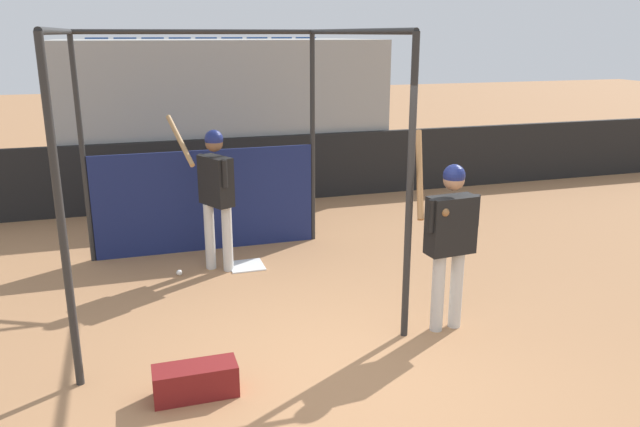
{
  "coord_description": "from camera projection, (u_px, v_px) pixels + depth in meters",
  "views": [
    {
      "loc": [
        -1.77,
        -4.63,
        2.95
      ],
      "look_at": [
        0.24,
        1.81,
        1.0
      ],
      "focal_mm": 35.0,
      "sensor_mm": 36.0,
      "label": 1
    }
  ],
  "objects": [
    {
      "name": "outfield_wall",
      "position": [
        235.0,
        171.0,
        11.06
      ],
      "size": [
        24.0,
        0.12,
        1.19
      ],
      "color": "black",
      "rests_on": "ground"
    },
    {
      "name": "player_waiting",
      "position": [
        450.0,
        232.0,
        6.2
      ],
      "size": [
        0.81,
        0.56,
        2.06
      ],
      "rotation": [
        0.0,
        0.0,
        -3.06
      ],
      "color": "silver",
      "rests_on": "ground"
    },
    {
      "name": "player_batter",
      "position": [
        215.0,
        186.0,
        7.8
      ],
      "size": [
        0.74,
        0.78,
        1.97
      ],
      "rotation": [
        0.0,
        0.0,
        2.03
      ],
      "color": "silver",
      "rests_on": "ground"
    },
    {
      "name": "baseball",
      "position": [
        179.0,
        273.0,
        7.89
      ],
      "size": [
        0.07,
        0.07,
        0.07
      ],
      "color": "white",
      "rests_on": "ground"
    },
    {
      "name": "ground_plane",
      "position": [
        355.0,
        376.0,
        5.57
      ],
      "size": [
        60.0,
        60.0,
        0.0
      ],
      "primitive_type": "plane",
      "color": "#A8754C"
    },
    {
      "name": "equipment_bag",
      "position": [
        196.0,
        381.0,
        5.24
      ],
      "size": [
        0.7,
        0.28,
        0.28
      ],
      "color": "maroon",
      "rests_on": "ground"
    },
    {
      "name": "batting_cage",
      "position": [
        210.0,
        169.0,
        7.95
      ],
      "size": [
        3.16,
        3.31,
        3.0
      ],
      "color": "#282828",
      "rests_on": "ground"
    },
    {
      "name": "bleacher_section",
      "position": [
        219.0,
        113.0,
        12.35
      ],
      "size": [
        5.95,
        3.2,
        2.87
      ],
      "color": "#9E9E99",
      "rests_on": "ground"
    },
    {
      "name": "home_plate",
      "position": [
        247.0,
        266.0,
        8.21
      ],
      "size": [
        0.44,
        0.44,
        0.02
      ],
      "color": "white",
      "rests_on": "ground"
    }
  ]
}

